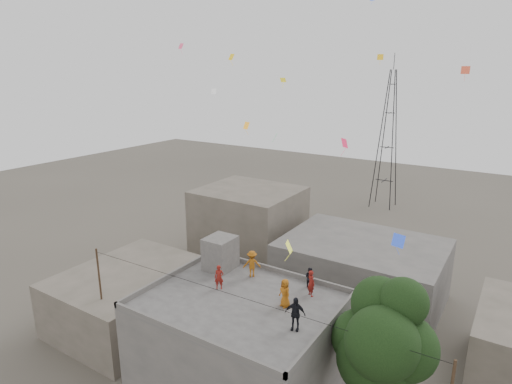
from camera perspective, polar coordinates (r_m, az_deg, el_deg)
main_building at (r=24.88m, az=-2.16°, el=-20.39°), size 10.00×8.00×6.10m
parapet at (r=23.14m, az=-2.24°, el=-13.98°), size 10.00×8.00×0.30m
stair_head_box at (r=26.33m, az=-4.78°, el=-8.10°), size 1.60×1.80×2.00m
neighbor_west at (r=33.11m, az=-16.33°, el=-13.30°), size 8.00×10.00×4.00m
neighbor_north at (r=35.35m, az=13.90°, el=-10.26°), size 12.00×9.00×5.00m
neighbor_northwest at (r=41.47m, az=-0.93°, el=-4.32°), size 9.00×8.00×7.00m
tree at (r=21.04m, az=16.44°, el=-18.50°), size 4.90×4.60×9.10m
utility_line at (r=23.37m, az=-2.97°, el=-20.76°), size 20.12×0.62×7.40m
transmission_tower at (r=59.18m, az=17.14°, el=6.64°), size 2.97×2.97×20.01m
person_red_adult at (r=23.53m, az=7.35°, el=-11.95°), size 0.64×0.59×1.47m
person_orange_child at (r=22.41m, az=3.89°, el=-13.29°), size 0.88×0.75×1.52m
person_dark_child at (r=24.42m, az=7.16°, el=-11.24°), size 0.68×0.59×1.19m
person_dark_adult at (r=20.64m, az=5.24°, el=-15.85°), size 1.04×0.65×1.66m
person_orange_adult at (r=25.33m, az=-0.55°, el=-9.54°), size 1.19×1.08×1.60m
person_red_child at (r=24.11m, az=-4.94°, el=-11.27°), size 0.60×0.54×1.39m
kites at (r=25.34m, az=7.32°, el=9.78°), size 17.62×16.09×12.48m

